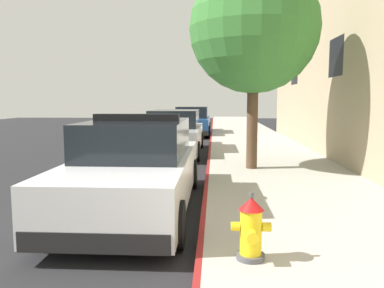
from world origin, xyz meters
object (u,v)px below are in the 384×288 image
object	(u,v)px
parked_car_dark_far	(192,122)
fire_hydrant	(251,229)
street_tree	(254,29)
police_cruiser	(137,168)
parked_car_silver_ahead	(175,133)

from	to	relation	value
parked_car_dark_far	fire_hydrant	xyz separation A→B (m)	(1.63, -16.81, -0.23)
fire_hydrant	street_tree	distance (m)	6.60
police_cruiser	street_tree	distance (m)	5.04
parked_car_silver_ahead	street_tree	size ratio (longest dim) A/B	0.94
police_cruiser	parked_car_silver_ahead	xyz separation A→B (m)	(-0.08, 7.11, -0.00)
parked_car_silver_ahead	street_tree	world-z (taller)	street_tree
parked_car_silver_ahead	police_cruiser	bearing A→B (deg)	-89.37
police_cruiser	fire_hydrant	world-z (taller)	police_cruiser
police_cruiser	street_tree	xyz separation A→B (m)	(2.31, 3.37, 2.94)
fire_hydrant	parked_car_dark_far	bearing A→B (deg)	95.54
parked_car_dark_far	parked_car_silver_ahead	bearing A→B (deg)	-91.65
parked_car_dark_far	fire_hydrant	size ratio (longest dim) A/B	6.37
fire_hydrant	street_tree	world-z (taller)	street_tree
parked_car_silver_ahead	parked_car_dark_far	world-z (taller)	same
parked_car_silver_ahead	street_tree	xyz separation A→B (m)	(2.39, -3.74, 2.95)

